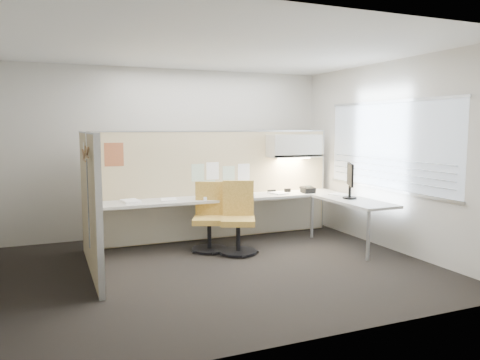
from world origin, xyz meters
name	(u,v)px	position (x,y,z in m)	size (l,w,h in m)	color
floor	(217,269)	(0.00, 0.00, -0.01)	(5.50, 4.50, 0.01)	black
ceiling	(215,47)	(0.00, 0.00, 2.80)	(5.50, 4.50, 0.01)	white
wall_back	(172,152)	(0.00, 2.25, 1.40)	(5.50, 0.02, 2.80)	beige
wall_front	(308,179)	(0.00, -2.25, 1.40)	(5.50, 0.02, 2.80)	beige
wall_right	(390,156)	(2.75, 0.00, 1.40)	(0.02, 4.50, 2.80)	beige
window_pane	(389,146)	(2.73, 0.00, 1.55)	(0.01, 2.80, 1.30)	#97A2B0
partition_back	(215,185)	(0.55, 1.60, 0.88)	(4.10, 0.06, 1.75)	#CEBC8E
partition_left	(90,203)	(-1.50, 0.50, 0.88)	(0.06, 2.20, 1.75)	#CEBC8E
desk	(248,205)	(0.93, 1.13, 0.60)	(4.00, 2.07, 0.73)	beige
overhead_bin	(294,146)	(1.90, 1.39, 1.51)	(0.90, 0.36, 0.38)	beige
task_light_strip	(294,158)	(1.90, 1.39, 1.30)	(0.60, 0.06, 0.02)	#FFEABF
pinned_papers	(220,176)	(0.63, 1.57, 1.03)	(1.01, 0.00, 0.47)	#8CBF8C
poster	(114,155)	(-1.05, 1.57, 1.42)	(0.28, 0.00, 0.35)	orange
chair_left	(238,220)	(0.56, 0.62, 0.48)	(0.63, 0.64, 1.03)	black
chair_right	(210,219)	(0.22, 0.92, 0.46)	(0.61, 0.62, 0.99)	black
monitor	(350,179)	(2.30, 0.34, 1.04)	(0.27, 0.47, 0.54)	black
phone	(308,190)	(2.03, 1.14, 0.78)	(0.21, 0.20, 0.12)	black
stapler	(272,191)	(1.49, 1.40, 0.76)	(0.14, 0.04, 0.05)	black
tape_dispenser	(287,190)	(1.77, 1.37, 0.76)	(0.10, 0.06, 0.06)	black
coat_hook	(86,164)	(-1.58, -0.19, 1.43)	(0.18, 0.43, 1.29)	silver
paper_stack_0	(131,201)	(-0.87, 1.28, 0.75)	(0.23, 0.30, 0.04)	white
paper_stack_1	(169,200)	(-0.30, 1.28, 0.74)	(0.23, 0.30, 0.02)	white
paper_stack_2	(209,197)	(0.31, 1.19, 0.75)	(0.23, 0.30, 0.05)	white
paper_stack_3	(244,195)	(0.93, 1.27, 0.74)	(0.23, 0.30, 0.02)	white
paper_stack_4	(278,193)	(1.54, 1.25, 0.74)	(0.23, 0.30, 0.02)	white
paper_stack_5	(339,195)	(2.36, 0.69, 0.74)	(0.23, 0.30, 0.02)	white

